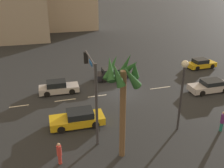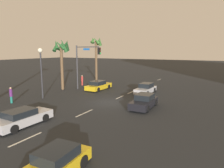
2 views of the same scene
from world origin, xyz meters
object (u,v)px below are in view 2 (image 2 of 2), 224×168
Objects in this scene: streetlamp at (41,63)px; car_3 at (146,89)px; car_5 at (144,102)px; pedestrian_0 at (82,80)px; car_4 at (23,118)px; palm_tree_1 at (62,51)px; car_2 at (55,164)px; pedestrian_1 at (11,95)px; car_1 at (98,86)px; traffic_signal at (84,60)px; palm_tree_2 at (96,49)px.

car_3 is at bearing -48.70° from streetlamp.
car_5 is 15.88m from pedestrian_0.
palm_tree_1 reaches higher than car_4.
car_2 is 2.35× the size of pedestrian_0.
car_3 is 0.71× the size of streetlamp.
car_4 is at bearing -119.31° from pedestrian_1.
car_5 is 2.35× the size of pedestrian_1.
car_4 is 18.60m from pedestrian_0.
car_1 is 1.17× the size of car_2.
car_1 is 4.26m from traffic_signal.
palm_tree_2 is at bearing 46.93° from car_5.
car_4 is 0.62× the size of palm_tree_1.
pedestrian_1 is at bearing 111.70° from car_5.
streetlamp is 4.86m from pedestrian_1.
car_3 is at bearing -95.23° from pedestrian_0.
car_4 is 2.70× the size of pedestrian_0.
streetlamp is 0.72× the size of palm_tree_2.
car_1 is 0.63× the size of palm_tree_1.
traffic_signal is at bearing 66.27° from car_5.
car_1 is 21.05m from car_2.
car_1 is at bearing -21.02° from streetlamp.
car_3 is 16.68m from car_4.
palm_tree_2 reaches higher than palm_tree_1.
palm_tree_2 is at bearing 34.65° from car_1.
car_3 is 1.02× the size of car_5.
streetlamp is at bearing -171.19° from palm_tree_2.
pedestrian_1 is (-5.39, 13.55, 0.32)m from car_5.
car_2 is 2.22× the size of pedestrian_1.
pedestrian_1 is (-10.23, 2.54, -3.42)m from traffic_signal.
car_5 is 20.92m from palm_tree_2.
car_2 is at bearing -172.68° from car_3.
pedestrian_1 is at bearing 159.16° from car_1.
pedestrian_1 is at bearing 137.12° from car_3.
streetlamp is at bearing 158.98° from car_1.
pedestrian_0 is (17.15, 7.19, 0.29)m from car_4.
pedestrian_0 is at bearing -170.73° from palm_tree_2.
traffic_signal is (-1.01, 1.74, 3.76)m from car_1.
car_4 is at bearing -141.77° from streetlamp.
streetlamp is at bearing -171.47° from pedestrian_0.
car_2 is at bearing -145.81° from pedestrian_0.
car_5 is (12.90, 0.31, 0.05)m from car_2.
pedestrian_0 reaches higher than car_1.
traffic_signal reaches higher than car_2.
car_5 is 12.99m from streetlamp.
car_4 is at bearing 144.57° from car_5.
palm_tree_1 reaches higher than car_5.
car_4 is 0.75× the size of streetlamp.
palm_tree_2 is at bearing 60.84° from car_3.
car_3 is at bearing 7.32° from car_2.
pedestrian_0 is (20.76, 14.10, 0.31)m from car_2.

